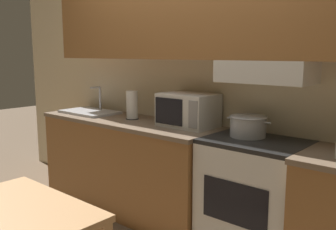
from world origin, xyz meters
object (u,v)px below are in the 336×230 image
Objects in this scene: microwave at (188,110)px; paper_towel_roll at (132,105)px; sink_basin at (90,111)px; cooking_pot at (248,126)px; stove_range at (253,199)px.

microwave is 0.62m from paper_towel_roll.
microwave is 0.79× the size of sink_basin.
microwave is (-0.58, 0.02, 0.06)m from cooking_pot.
cooking_pot is at bearing -1.79° from microwave.
microwave is (-0.68, 0.08, 0.58)m from stove_range.
paper_towel_roll reaches higher than cooking_pot.
sink_basin is 2.23× the size of paper_towel_roll.
cooking_pot is 1.34× the size of paper_towel_roll.
cooking_pot is 0.76× the size of microwave.
microwave reaches higher than stove_range.
microwave reaches higher than cooking_pot.
sink_basin is (-1.21, -0.10, -0.12)m from microwave.
microwave is at bearing 4.87° from sink_basin.
cooking_pot is at bearing 2.72° from sink_basin.
sink_basin reaches higher than paper_towel_roll.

